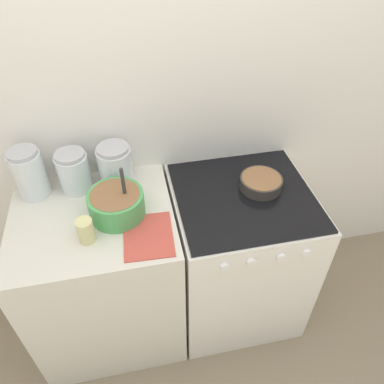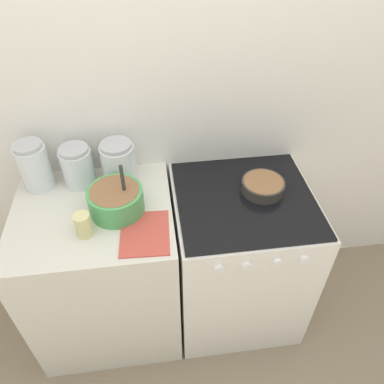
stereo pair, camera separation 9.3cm
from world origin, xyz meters
The scene contains 11 objects.
ground_plane centered at (0.00, 0.00, 0.00)m, with size 12.00×12.00×0.00m, color gray.
wall_back centered at (0.00, 0.66, 1.20)m, with size 4.45×0.05×2.40m.
countertop_cabinet centered at (-0.36, 0.32, 0.44)m, with size 0.72×0.64×0.88m.
stove centered at (0.35, 0.32, 0.44)m, with size 0.67×0.65×0.88m.
mixing_bowl centered at (-0.24, 0.31, 0.95)m, with size 0.24×0.24×0.25m.
baking_pan centered at (0.44, 0.36, 0.91)m, with size 0.20×0.20×0.06m.
storage_jar_left centered at (-0.61, 0.54, 0.99)m, with size 0.14×0.14×0.24m.
storage_jar_middle centered at (-0.42, 0.54, 0.97)m, with size 0.15×0.15×0.20m.
storage_jar_right centered at (-0.23, 0.54, 0.97)m, with size 0.16×0.16×0.21m.
tin_can centered at (-0.37, 0.19, 0.94)m, with size 0.07×0.07×0.11m.
recipe_page centered at (-0.13, 0.15, 0.89)m, with size 0.22×0.26×0.01m.
Camera 1 is at (-0.16, -0.91, 2.06)m, focal length 35.00 mm.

